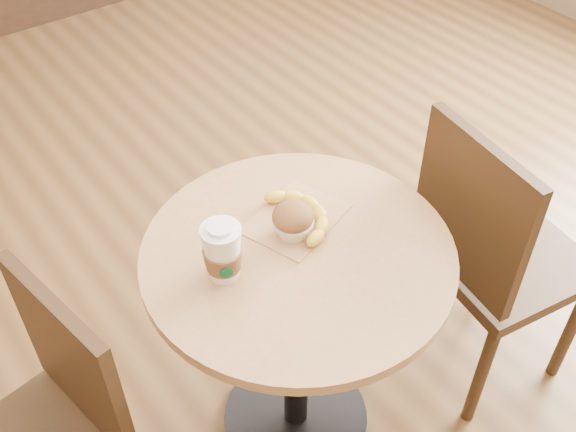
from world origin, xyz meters
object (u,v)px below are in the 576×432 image
(coffee_cup, at_px, (223,254))
(muffin, at_px, (293,221))
(chair_right, at_px, (491,253))
(cafe_table, at_px, (297,305))
(banana, at_px, (304,212))

(coffee_cup, height_order, muffin, coffee_cup)
(chair_right, xyz_separation_m, coffee_cup, (-0.75, 0.19, 0.30))
(cafe_table, height_order, muffin, muffin)
(cafe_table, bearing_deg, coffee_cup, 167.73)
(muffin, bearing_deg, banana, 29.22)
(muffin, bearing_deg, chair_right, -20.37)
(coffee_cup, bearing_deg, muffin, 26.07)
(coffee_cup, distance_m, banana, 0.27)
(cafe_table, distance_m, coffee_cup, 0.33)
(cafe_table, bearing_deg, chair_right, -15.29)
(chair_right, bearing_deg, coffee_cup, 84.22)
(coffee_cup, bearing_deg, chair_right, 8.95)
(cafe_table, height_order, chair_right, chair_right)
(coffee_cup, relative_size, muffin, 1.50)
(chair_right, xyz_separation_m, muffin, (-0.55, 0.20, 0.28))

